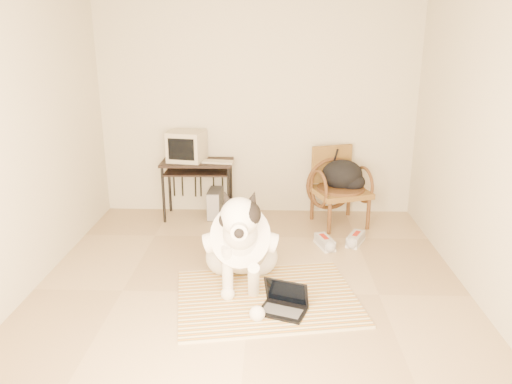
{
  "coord_description": "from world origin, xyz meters",
  "views": [
    {
      "loc": [
        0.19,
        -4.06,
        2.25
      ],
      "look_at": [
        0.05,
        0.22,
        0.9
      ],
      "focal_mm": 35.0,
      "sensor_mm": 36.0,
      "label": 1
    }
  ],
  "objects_px": {
    "dog": "(241,243)",
    "laptop": "(284,303)",
    "crt_monitor": "(187,146)",
    "rattan_chair": "(338,186)",
    "backpack": "(344,176)",
    "computer_desk": "(197,169)",
    "pc_tower": "(215,203)"
  },
  "relations": [
    {
      "from": "computer_desk",
      "to": "crt_monitor",
      "type": "height_order",
      "value": "crt_monitor"
    },
    {
      "from": "crt_monitor",
      "to": "pc_tower",
      "type": "xyz_separation_m",
      "value": [
        0.34,
        -0.02,
        -0.74
      ]
    },
    {
      "from": "dog",
      "to": "laptop",
      "type": "height_order",
      "value": "dog"
    },
    {
      "from": "crt_monitor",
      "to": "computer_desk",
      "type": "bearing_deg",
      "value": -17.44
    },
    {
      "from": "crt_monitor",
      "to": "backpack",
      "type": "bearing_deg",
      "value": -4.9
    },
    {
      "from": "laptop",
      "to": "computer_desk",
      "type": "bearing_deg",
      "value": 114.69
    },
    {
      "from": "crt_monitor",
      "to": "backpack",
      "type": "xyz_separation_m",
      "value": [
        1.95,
        -0.17,
        -0.32
      ]
    },
    {
      "from": "crt_monitor",
      "to": "rattan_chair",
      "type": "distance_m",
      "value": 1.95
    },
    {
      "from": "pc_tower",
      "to": "backpack",
      "type": "relative_size",
      "value": 0.75
    },
    {
      "from": "rattan_chair",
      "to": "backpack",
      "type": "height_order",
      "value": "rattan_chair"
    },
    {
      "from": "crt_monitor",
      "to": "backpack",
      "type": "relative_size",
      "value": 0.92
    },
    {
      "from": "rattan_chair",
      "to": "computer_desk",
      "type": "bearing_deg",
      "value": 175.57
    },
    {
      "from": "crt_monitor",
      "to": "dog",
      "type": "bearing_deg",
      "value": -66.77
    },
    {
      "from": "laptop",
      "to": "pc_tower",
      "type": "height_order",
      "value": "pc_tower"
    },
    {
      "from": "laptop",
      "to": "backpack",
      "type": "relative_size",
      "value": 0.86
    },
    {
      "from": "computer_desk",
      "to": "crt_monitor",
      "type": "bearing_deg",
      "value": 162.56
    },
    {
      "from": "dog",
      "to": "laptop",
      "type": "xyz_separation_m",
      "value": [
        0.39,
        -0.49,
        -0.33
      ]
    },
    {
      "from": "dog",
      "to": "pc_tower",
      "type": "height_order",
      "value": "dog"
    },
    {
      "from": "dog",
      "to": "rattan_chair",
      "type": "height_order",
      "value": "dog"
    },
    {
      "from": "dog",
      "to": "computer_desk",
      "type": "bearing_deg",
      "value": 110.18
    },
    {
      "from": "pc_tower",
      "to": "backpack",
      "type": "bearing_deg",
      "value": -5.25
    },
    {
      "from": "dog",
      "to": "crt_monitor",
      "type": "xyz_separation_m",
      "value": [
        -0.79,
        1.84,
        0.51
      ]
    },
    {
      "from": "laptop",
      "to": "rattan_chair",
      "type": "xyz_separation_m",
      "value": [
        0.71,
        2.15,
        0.39
      ]
    },
    {
      "from": "dog",
      "to": "computer_desk",
      "type": "xyz_separation_m",
      "value": [
        -0.66,
        1.8,
        0.22
      ]
    },
    {
      "from": "laptop",
      "to": "rattan_chair",
      "type": "relative_size",
      "value": 0.48
    },
    {
      "from": "crt_monitor",
      "to": "laptop",
      "type": "bearing_deg",
      "value": -63.12
    },
    {
      "from": "rattan_chair",
      "to": "pc_tower",
      "type": "bearing_deg",
      "value": 174.2
    },
    {
      "from": "computer_desk",
      "to": "crt_monitor",
      "type": "xyz_separation_m",
      "value": [
        -0.13,
        0.04,
        0.29
      ]
    },
    {
      "from": "backpack",
      "to": "computer_desk",
      "type": "bearing_deg",
      "value": 176.02
    },
    {
      "from": "dog",
      "to": "backpack",
      "type": "xyz_separation_m",
      "value": [
        1.16,
        1.67,
        0.19
      ]
    },
    {
      "from": "computer_desk",
      "to": "crt_monitor",
      "type": "distance_m",
      "value": 0.32
    },
    {
      "from": "dog",
      "to": "computer_desk",
      "type": "relative_size",
      "value": 1.63
    }
  ]
}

